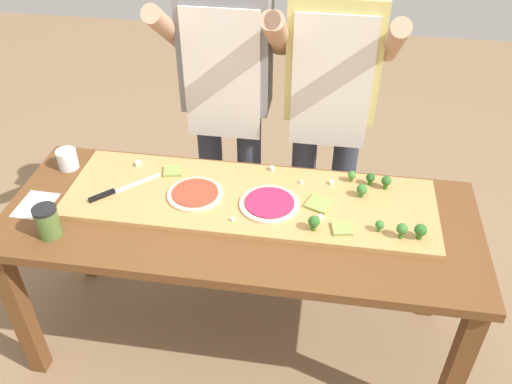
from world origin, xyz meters
The scene contains 28 objects.
ground_plane centered at (0.00, 0.00, 0.00)m, with size 8.00×8.00×0.00m, color #896B4C.
prep_table centered at (0.00, 0.00, 0.66)m, with size 1.87×0.72×0.76m.
cutting_board centered at (0.02, 0.09, 0.77)m, with size 1.49×0.46×0.02m, color tan.
chefs_knife centered at (-0.52, 0.04, 0.79)m, with size 0.24×0.24×0.02m.
pizza_whole_beet_magenta centered at (0.11, 0.05, 0.79)m, with size 0.24×0.24×0.02m.
pizza_whole_tomato_red centered at (-0.19, 0.07, 0.79)m, with size 0.23×0.23×0.02m.
pizza_slice_far_right centered at (-0.33, 0.21, 0.79)m, with size 0.07×0.07×0.01m, color #899E4C.
pizza_slice_near_right centered at (0.31, 0.08, 0.79)m, with size 0.09×0.09×0.01m, color #899E4C.
pizza_slice_far_left centered at (0.40, -0.05, 0.79)m, with size 0.07×0.07×0.01m, color #899E4C.
broccoli_floret_front_right centered at (0.51, 0.25, 0.82)m, with size 0.04×0.04×0.05m.
broccoli_floret_front_left centered at (0.68, -0.05, 0.82)m, with size 0.05×0.05×0.06m.
broccoli_floret_center_right centered at (0.57, 0.24, 0.82)m, with size 0.04×0.04×0.06m.
broccoli_floret_back_right centered at (0.54, -0.04, 0.81)m, with size 0.03×0.03×0.05m.
broccoli_floret_center_left centered at (0.29, -0.07, 0.82)m, with size 0.04×0.04×0.06m.
broccoli_floret_back_mid centered at (0.61, -0.06, 0.82)m, with size 0.04×0.04×0.06m.
broccoli_floret_back_left centered at (0.47, 0.17, 0.82)m, with size 0.04×0.04×0.06m.
broccoli_floret_front_mid centered at (0.43, 0.26, 0.81)m, with size 0.03×0.03×0.05m.
cheese_crumble_a centered at (-0.49, 0.24, 0.79)m, with size 0.02×0.02×0.02m, color silver.
cheese_crumble_b centered at (-0.02, -0.06, 0.79)m, with size 0.01×0.01×0.01m, color silver.
cheese_crumble_c centered at (0.32, 0.00, 0.79)m, with size 0.02×0.02×0.02m, color white.
cheese_crumble_d centered at (0.22, 0.22, 0.79)m, with size 0.01×0.01×0.01m, color white.
cheese_crumble_e centered at (0.35, 0.23, 0.79)m, with size 0.02×0.02×0.02m, color white.
cheese_crumble_f centered at (0.09, 0.29, 0.79)m, with size 0.02×0.02×0.02m, color silver.
flour_cup centered at (-0.80, 0.21, 0.80)m, with size 0.09×0.09×0.09m.
sauce_jar centered at (-0.68, -0.22, 0.83)m, with size 0.09×0.09×0.13m.
recipe_note centered at (-0.82, -0.07, 0.77)m, with size 0.13×0.17×0.00m, color white.
cook_left centered at (-0.17, 0.62, 1.00)m, with size 0.54×0.39×1.67m.
cook_right centered at (0.31, 0.62, 1.00)m, with size 0.54×0.39×1.67m.
Camera 1 is at (0.31, -1.59, 2.13)m, focal length 37.74 mm.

